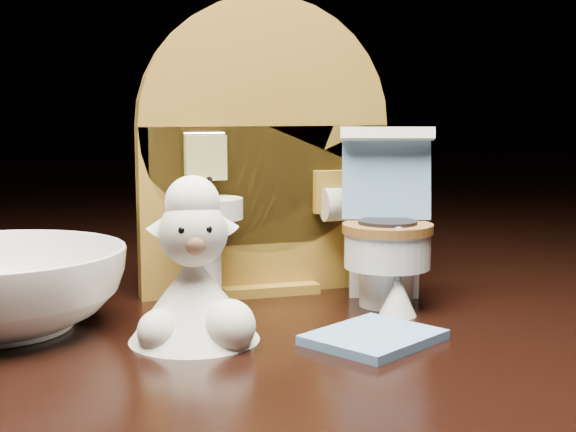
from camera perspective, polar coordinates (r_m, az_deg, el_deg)
name	(u,v)px	position (r m, az deg, el deg)	size (l,w,h in m)	color
backdrop_panel	(263,165)	(0.41, -1.77, 3.67)	(0.13, 0.05, 0.15)	olive
toy_toilet	(386,239)	(0.40, 6.99, -1.62)	(0.05, 0.06, 0.09)	white
bath_mat	(374,337)	(0.33, 6.12, -8.58)	(0.05, 0.04, 0.00)	#5F8EB7
toilet_brush	(398,292)	(0.37, 7.82, -5.40)	(0.02, 0.02, 0.04)	white
plush_lamb	(195,283)	(0.33, -6.66, -4.79)	(0.05, 0.05, 0.07)	white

